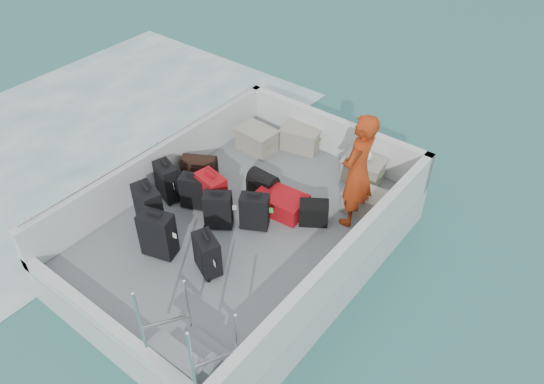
# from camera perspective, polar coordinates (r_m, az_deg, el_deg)

# --- Properties ---
(ground) EXTENTS (160.00, 160.00, 0.00)m
(ground) POSITION_cam_1_polar(r_m,az_deg,el_deg) (8.37, -3.03, -6.73)
(ground) COLOR #185452
(ground) RESTS_ON ground
(wake_foam) EXTENTS (10.00, 10.00, 0.00)m
(wake_foam) POSITION_cam_1_polar(r_m,az_deg,el_deg) (11.44, -21.71, 4.52)
(wake_foam) COLOR white
(wake_foam) RESTS_ON ground
(ferry_hull) EXTENTS (3.60, 5.00, 0.60)m
(ferry_hull) POSITION_cam_1_polar(r_m,az_deg,el_deg) (8.16, -3.10, -5.28)
(ferry_hull) COLOR silver
(ferry_hull) RESTS_ON ground
(deck) EXTENTS (3.30, 4.70, 0.02)m
(deck) POSITION_cam_1_polar(r_m,az_deg,el_deg) (7.95, -3.17, -3.69)
(deck) COLOR gray
(deck) RESTS_ON ferry_hull
(deck_fittings) EXTENTS (3.60, 5.00, 0.90)m
(deck_fittings) POSITION_cam_1_polar(r_m,az_deg,el_deg) (7.34, -2.85, -4.01)
(deck_fittings) COLOR silver
(deck_fittings) RESTS_ON deck
(suitcase_0) EXTENTS (0.53, 0.39, 0.73)m
(suitcase_0) POSITION_cam_1_polar(r_m,az_deg,el_deg) (7.86, -13.11, -1.77)
(suitcase_0) COLOR black
(suitcase_0) RESTS_ON deck
(suitcase_1) EXTENTS (0.47, 0.35, 0.63)m
(suitcase_1) POSITION_cam_1_polar(r_m,az_deg,el_deg) (8.39, -11.22, 1.10)
(suitcase_1) COLOR black
(suitcase_1) RESTS_ON deck
(suitcase_2) EXTENTS (0.45, 0.37, 0.57)m
(suitcase_2) POSITION_cam_1_polar(r_m,az_deg,el_deg) (8.17, -8.39, 0.04)
(suitcase_2) COLOR black
(suitcase_2) RESTS_ON deck
(suitcase_3) EXTENTS (0.52, 0.39, 0.71)m
(suitcase_3) POSITION_cam_1_polar(r_m,az_deg,el_deg) (7.44, -12.17, -4.54)
(suitcase_3) COLOR black
(suitcase_3) RESTS_ON deck
(suitcase_4) EXTENTS (0.47, 0.43, 0.60)m
(suitcase_4) POSITION_cam_1_polar(r_m,az_deg,el_deg) (7.77, -5.80, -1.99)
(suitcase_4) COLOR black
(suitcase_4) RESTS_ON deck
(suitcase_5) EXTENTS (0.51, 0.36, 0.65)m
(suitcase_5) POSITION_cam_1_polar(r_m,az_deg,el_deg) (8.04, -6.49, -0.14)
(suitcase_5) COLOR #B60E15
(suitcase_5) RESTS_ON deck
(suitcase_6) EXTENTS (0.49, 0.40, 0.59)m
(suitcase_6) POSITION_cam_1_polar(r_m,az_deg,el_deg) (7.15, -6.98, -6.70)
(suitcase_6) COLOR black
(suitcase_6) RESTS_ON deck
(suitcase_7) EXTENTS (0.48, 0.41, 0.58)m
(suitcase_7) POSITION_cam_1_polar(r_m,az_deg,el_deg) (7.72, -1.90, -2.17)
(suitcase_7) COLOR black
(suitcase_7) RESTS_ON deck
(suitcase_8) EXTENTS (0.80, 0.56, 0.30)m
(suitcase_8) POSITION_cam_1_polar(r_m,az_deg,el_deg) (8.09, 0.97, -1.17)
(suitcase_8) COLOR #B60E15
(suitcase_8) RESTS_ON deck
(duffel_0) EXTENTS (0.63, 0.53, 0.32)m
(duffel_0) POSITION_cam_1_polar(r_m,az_deg,el_deg) (8.83, -7.76, 2.51)
(duffel_0) COLOR black
(duffel_0) RESTS_ON deck
(duffel_1) EXTENTS (0.48, 0.32, 0.32)m
(duffel_1) POSITION_cam_1_polar(r_m,az_deg,el_deg) (8.39, -0.97, 0.68)
(duffel_1) COLOR black
(duffel_1) RESTS_ON deck
(duffel_2) EXTENTS (0.52, 0.49, 0.32)m
(duffel_2) POSITION_cam_1_polar(r_m,az_deg,el_deg) (7.92, 4.49, -2.29)
(duffel_2) COLOR black
(duffel_2) RESTS_ON deck
(crate_0) EXTENTS (0.66, 0.48, 0.39)m
(crate_0) POSITION_cam_1_polar(r_m,az_deg,el_deg) (9.38, -1.66, 5.60)
(crate_0) COLOR gray
(crate_0) RESTS_ON deck
(crate_1) EXTENTS (0.73, 0.58, 0.39)m
(crate_1) POSITION_cam_1_polar(r_m,az_deg,el_deg) (9.43, 3.17, 5.76)
(crate_1) COLOR gray
(crate_1) RESTS_ON deck
(crate_2) EXTENTS (0.67, 0.51, 0.38)m
(crate_2) POSITION_cam_1_polar(r_m,az_deg,el_deg) (8.79, 9.73, 2.29)
(crate_2) COLOR gray
(crate_2) RESTS_ON deck
(crate_3) EXTENTS (0.62, 0.47, 0.35)m
(crate_3) POSITION_cam_1_polar(r_m,az_deg,el_deg) (8.18, 9.77, -1.08)
(crate_3) COLOR gray
(crate_3) RESTS_ON deck
(yellow_bag) EXTENTS (0.28, 0.26, 0.22)m
(yellow_bag) POSITION_cam_1_polar(r_m,az_deg,el_deg) (8.42, 10.10, -0.35)
(yellow_bag) COLOR yellow
(yellow_bag) RESTS_ON deck
(white_bag) EXTENTS (0.24, 0.24, 0.18)m
(white_bag) POSITION_cam_1_polar(r_m,az_deg,el_deg) (8.62, 9.93, 3.76)
(white_bag) COLOR white
(white_bag) RESTS_ON crate_2
(passenger) EXTENTS (0.44, 0.68, 1.82)m
(passenger) POSITION_cam_1_polar(r_m,az_deg,el_deg) (7.55, 9.20, 2.20)
(passenger) COLOR #E14315
(passenger) RESTS_ON deck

